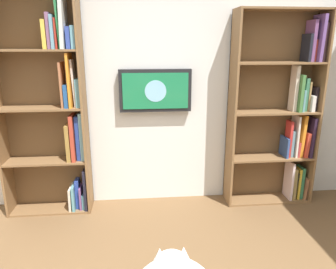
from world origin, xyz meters
TOP-DOWN VIEW (x-y plane):
  - wall_back at (0.00, -2.23)m, footprint 4.52×0.06m
  - bookshelf_left at (-1.30, -2.06)m, footprint 0.93×0.28m
  - bookshelf_right at (1.08, -2.06)m, footprint 0.84×0.28m
  - wall_mounted_tv at (0.06, -2.15)m, footprint 0.74×0.07m

SIDE VIEW (x-z plane):
  - bookshelf_left at x=-1.30m, z-range -0.03..2.01m
  - bookshelf_right at x=1.08m, z-range 0.00..2.21m
  - wall_mounted_tv at x=0.06m, z-range 1.03..1.46m
  - wall_back at x=0.00m, z-range 0.00..2.70m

